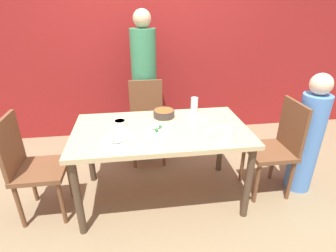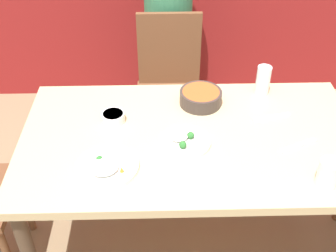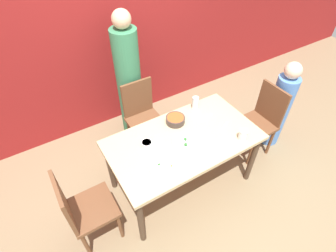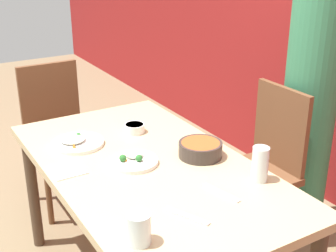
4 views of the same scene
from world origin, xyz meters
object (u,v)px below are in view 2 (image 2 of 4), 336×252
person_adult (168,21)px  glass_water_tall (328,173)px  bowl_curry (201,97)px  chair_adult_spot (170,86)px  plate_rice_adult (106,166)px

person_adult → glass_water_tall: bearing=-67.7°
bowl_curry → chair_adult_spot: bearing=104.4°
glass_water_tall → person_adult: bearing=112.3°
bowl_curry → glass_water_tall: glass_water_tall is taller
person_adult → chair_adult_spot: bearing=-90.0°
bowl_curry → person_adult: bearing=99.0°
person_adult → bowl_curry: 0.84m
chair_adult_spot → bowl_curry: size_ratio=4.62×
plate_rice_adult → glass_water_tall: (0.84, -0.10, 0.04)m
chair_adult_spot → person_adult: 0.42m
bowl_curry → glass_water_tall: 0.69m
bowl_curry → glass_water_tall: bearing=-51.5°
person_adult → plate_rice_adult: 1.30m
plate_rice_adult → glass_water_tall: 0.85m
chair_adult_spot → person_adult: (-0.00, 0.32, 0.28)m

